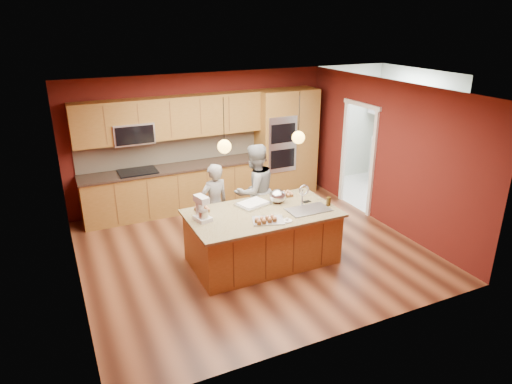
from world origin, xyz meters
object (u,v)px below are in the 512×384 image
island (263,236)px  stand_mixer (202,210)px  person_left (215,205)px  mixing_bowl (278,196)px  person_right (255,191)px

island → stand_mixer: bearing=172.8°
island → person_left: size_ratio=1.61×
person_left → stand_mixer: size_ratio=3.79×
island → mixing_bowl: island is taller
person_right → stand_mixer: (-1.24, -0.79, 0.18)m
person_left → mixing_bowl: bearing=130.5°
mixing_bowl → person_right: bearing=99.6°
person_right → person_left: bearing=-12.9°
person_left → island: bearing=105.3°
person_left → stand_mixer: 0.98m
island → stand_mixer: size_ratio=6.11×
island → stand_mixer: stand_mixer is taller
island → person_left: (-0.48, 0.91, 0.29)m
mixing_bowl → island: bearing=-146.1°
person_left → person_right: person_right is taller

